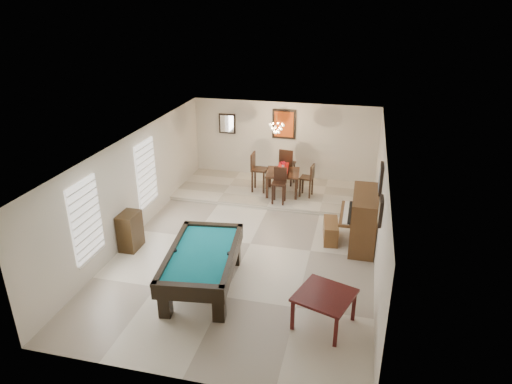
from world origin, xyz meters
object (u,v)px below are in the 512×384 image
at_px(apothecary_chest, 130,231).
at_px(dining_table, 283,181).
at_px(pool_table, 203,270).
at_px(dining_chair_south, 279,186).
at_px(flower_vase, 283,165).
at_px(chandelier, 277,125).
at_px(square_table, 324,309).
at_px(dining_chair_west, 259,172).
at_px(dining_chair_east, 306,180).
at_px(piano_bench, 331,231).
at_px(upright_piano, 357,219).
at_px(dining_chair_north, 287,166).

bearing_deg(apothecary_chest, dining_table, 52.28).
xyz_separation_m(pool_table, dining_chair_south, (0.78, 4.34, 0.22)).
relative_size(pool_table, apothecary_chest, 2.72).
relative_size(flower_vase, chandelier, 0.36).
bearing_deg(apothecary_chest, square_table, -19.91).
bearing_deg(dining_chair_west, dining_chair_east, -91.71).
distance_m(flower_vase, dining_chair_east, 0.84).
relative_size(pool_table, dining_chair_west, 2.08).
bearing_deg(pool_table, apothecary_chest, 145.73).
xyz_separation_m(dining_chair_south, chandelier, (-0.27, 0.87, 1.56)).
distance_m(pool_table, flower_vase, 5.15).
height_order(piano_bench, dining_chair_south, dining_chair_south).
relative_size(upright_piano, dining_chair_south, 1.57).
relative_size(dining_chair_south, dining_chair_west, 0.86).
xyz_separation_m(dining_chair_south, dining_chair_west, (-0.75, 0.74, 0.09)).
relative_size(square_table, chandelier, 1.63).
height_order(pool_table, piano_bench, pool_table).
relative_size(dining_chair_north, chandelier, 1.98).
height_order(flower_vase, dining_chair_north, dining_chair_north).
bearing_deg(piano_bench, dining_chair_east, 111.88).
height_order(dining_chair_north, chandelier, chandelier).
distance_m(upright_piano, flower_vase, 3.34).
xyz_separation_m(apothecary_chest, dining_chair_south, (3.04, 3.19, 0.18)).
bearing_deg(dining_chair_east, dining_chair_south, -38.39).
bearing_deg(apothecary_chest, upright_piano, 15.76).
bearing_deg(dining_table, upright_piano, -46.66).
bearing_deg(flower_vase, apothecary_chest, -127.72).
bearing_deg(square_table, chandelier, 109.50).
distance_m(piano_bench, dining_chair_east, 2.54).
xyz_separation_m(apothecary_chest, dining_table, (3.02, 3.91, 0.07)).
relative_size(pool_table, square_table, 2.58).
bearing_deg(apothecary_chest, dining_chair_east, 45.96).
xyz_separation_m(apothecary_chest, dining_chair_east, (3.75, 3.88, 0.16)).
height_order(square_table, dining_chair_north, dining_chair_north).
bearing_deg(dining_chair_north, flower_vase, 96.74).
bearing_deg(pool_table, dining_chair_north, 75.16).
bearing_deg(dining_chair_south, square_table, -70.32).
relative_size(piano_bench, apothecary_chest, 0.96).
xyz_separation_m(piano_bench, chandelier, (-1.91, 2.52, 1.95)).
distance_m(pool_table, dining_chair_south, 4.42).
bearing_deg(apothecary_chest, dining_chair_south, 46.41).
distance_m(flower_vase, dining_chair_south, 0.82).
bearing_deg(dining_chair_south, dining_table, 91.19).
bearing_deg(flower_vase, dining_table, 0.00).
bearing_deg(dining_chair_south, pool_table, -100.48).
bearing_deg(chandelier, dining_chair_south, -73.01).
bearing_deg(dining_chair_east, piano_bench, 29.59).
distance_m(square_table, apothecary_chest, 5.14).
bearing_deg(dining_chair_east, chandelier, -93.35).
xyz_separation_m(piano_bench, dining_chair_north, (-1.66, 3.15, 0.47)).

